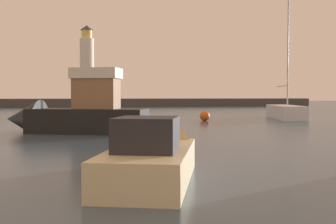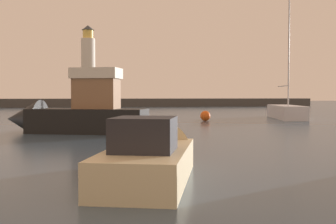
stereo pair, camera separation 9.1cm
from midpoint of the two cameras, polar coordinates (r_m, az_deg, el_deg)
ground_plane at (r=39.94m, az=-4.71°, el=-0.68°), size 227.48×227.48×0.00m
breakwater at (r=77.67m, az=-8.05°, el=1.27°), size 78.02×6.39×1.49m
lighthouse at (r=77.74m, az=-10.84°, el=6.47°), size 2.53×2.53×13.35m
motorboat_2 at (r=23.33m, az=-12.86°, el=-0.21°), size 8.19×4.92×3.87m
motorboat_3 at (r=10.81m, az=-1.57°, el=-5.86°), size 3.56×6.11×1.99m
sailboat_moored at (r=38.42m, az=15.93°, el=0.07°), size 3.94×8.08×10.92m
mooring_buoy at (r=33.61m, az=5.21°, el=-0.53°), size 0.81×0.81×0.81m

